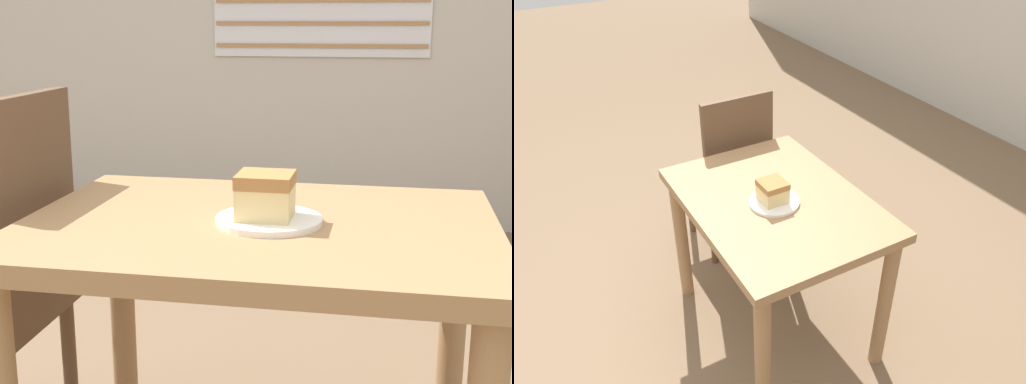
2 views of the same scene
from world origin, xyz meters
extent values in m
cube|color=#AD7F51|center=(-0.08, 2.98, 0.96)|extent=(1.10, 0.01, 0.02)
cube|color=#AD7F51|center=(-0.08, 2.98, 1.07)|extent=(1.10, 0.01, 0.02)
cube|color=#AD7F51|center=(-0.08, 2.98, 1.19)|extent=(1.10, 0.01, 0.02)
cube|color=#9E754C|center=(0.06, 0.50, 0.69)|extent=(0.89, 0.66, 0.04)
cylinder|color=#9E754C|center=(-0.34, 0.78, 0.34)|extent=(0.06, 0.06, 0.67)
cylinder|color=#9E754C|center=(0.46, 0.78, 0.34)|extent=(0.06, 0.06, 0.67)
cylinder|color=brown|center=(-0.48, 0.75, 0.20)|extent=(0.04, 0.04, 0.41)
cube|color=brown|center=(-0.46, 0.59, 0.69)|extent=(0.03, 0.36, 0.48)
cylinder|color=white|center=(0.08, 0.48, 0.72)|extent=(0.20, 0.20, 0.01)
cube|color=#E5CC89|center=(0.08, 0.47, 0.76)|extent=(0.10, 0.10, 0.06)
cube|color=#A3703D|center=(0.08, 0.47, 0.80)|extent=(0.10, 0.10, 0.02)
camera|label=1|loc=(0.30, -0.78, 1.08)|focal=50.00mm
camera|label=2|loc=(1.47, -0.33, 1.83)|focal=35.00mm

